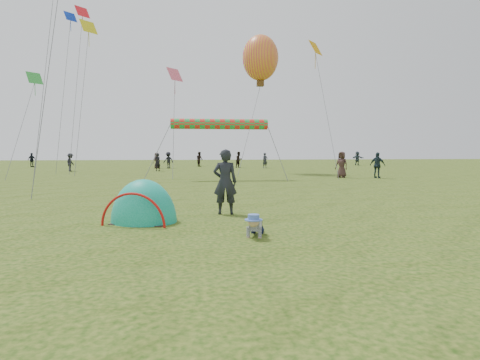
{
  "coord_description": "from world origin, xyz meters",
  "views": [
    {
      "loc": [
        -1.32,
        -7.46,
        1.79
      ],
      "look_at": [
        -0.04,
        2.68,
        1.0
      ],
      "focal_mm": 28.0,
      "sensor_mm": 36.0,
      "label": 1
    }
  ],
  "objects": [
    {
      "name": "diamond_kite_5",
      "position": [
        -2.6,
        21.49,
        7.52
      ],
      "size": [
        1.24,
        1.24,
        1.02
      ],
      "primitive_type": "plane",
      "rotation": [
        1.05,
        0.0,
        0.79
      ],
      "color": "#EE5B76"
    },
    {
      "name": "crowd_person_4",
      "position": [
        -5.02,
        32.05,
        0.81
      ],
      "size": [
        0.95,
        0.86,
        1.63
      ],
      "primitive_type": "imported",
      "rotation": [
        0.0,
        0.0,
        5.73
      ],
      "color": "#3B2724",
      "rests_on": "ground"
    },
    {
      "name": "diamond_kite_4",
      "position": [
        -11.91,
        28.11,
        13.62
      ],
      "size": [
        1.06,
        1.06,
        0.87
      ],
      "primitive_type": "plane",
      "rotation": [
        1.05,
        0.0,
        0.79
      ],
      "color": "#0D38D8"
    },
    {
      "name": "crowd_person_10",
      "position": [
        8.65,
        16.7,
        0.88
      ],
      "size": [
        0.98,
        1.02,
        1.76
      ],
      "primitive_type": "imported",
      "rotation": [
        0.0,
        0.0,
        5.41
      ],
      "color": "#3A2623",
      "rests_on": "ground"
    },
    {
      "name": "diamond_kite_3",
      "position": [
        -12.62,
        21.69,
        7.06
      ],
      "size": [
        1.07,
        1.07,
        0.87
      ],
      "primitive_type": "plane",
      "rotation": [
        1.05,
        0.0,
        0.79
      ],
      "color": "green"
    },
    {
      "name": "crowd_person_9",
      "position": [
        -3.83,
        31.96,
        0.85
      ],
      "size": [
        1.26,
        1.11,
        1.69
      ],
      "primitive_type": "imported",
      "rotation": [
        0.0,
        0.0,
        3.69
      ],
      "color": "black",
      "rests_on": "ground"
    },
    {
      "name": "standing_adult",
      "position": [
        -0.42,
        3.04,
        0.92
      ],
      "size": [
        0.71,
        0.49,
        1.84
      ],
      "primitive_type": "imported",
      "rotation": [
        0.0,
        0.0,
        3.06
      ],
      "color": "black",
      "rests_on": "ground"
    },
    {
      "name": "crowd_person_7",
      "position": [
        -0.54,
        36.19,
        0.86
      ],
      "size": [
        0.93,
        1.03,
        1.71
      ],
      "primitive_type": "imported",
      "rotation": [
        0.0,
        0.0,
        2.0
      ],
      "color": "black",
      "rests_on": "ground"
    },
    {
      "name": "popup_tent",
      "position": [
        -2.57,
        2.14,
        0.0
      ],
      "size": [
        2.02,
        1.82,
        2.17
      ],
      "primitive_type": "ellipsoid",
      "rotation": [
        0.0,
        0.0,
        -0.3
      ],
      "color": "#008E6B",
      "rests_on": "ground"
    },
    {
      "name": "crowd_person_5",
      "position": [
        19.12,
        37.12,
        0.88
      ],
      "size": [
        1.22,
        1.68,
        1.75
      ],
      "primitive_type": "imported",
      "rotation": [
        0.0,
        0.0,
        2.06
      ],
      "color": "#303D49",
      "rests_on": "ground"
    },
    {
      "name": "crowd_person_3",
      "position": [
        -12.01,
        27.06,
        0.8
      ],
      "size": [
        0.71,
        1.09,
        1.6
      ],
      "primitive_type": "imported",
      "rotation": [
        0.0,
        0.0,
        1.46
      ],
      "color": "black",
      "rests_on": "ground"
    },
    {
      "name": "rainbow_tube_kite",
      "position": [
        0.36,
        16.03,
        3.47
      ],
      "size": [
        6.02,
        0.64,
        0.64
      ],
      "primitive_type": "cylinder",
      "rotation": [
        0.0,
        1.57,
        0.0
      ],
      "color": "red"
    },
    {
      "name": "balloon_kite",
      "position": [
        4.29,
        23.54,
        9.22
      ],
      "size": [
        2.96,
        2.96,
        4.14
      ],
      "primitive_type": null,
      "color": "yellow"
    },
    {
      "name": "crowd_person_2",
      "position": [
        10.81,
        15.91,
        0.86
      ],
      "size": [
        1.0,
        1.01,
        1.71
      ],
      "primitive_type": "imported",
      "rotation": [
        0.0,
        0.0,
        2.33
      ],
      "color": "#1D2D34",
      "rests_on": "ground"
    },
    {
      "name": "ground",
      "position": [
        0.0,
        0.0,
        0.0
      ],
      "size": [
        140.0,
        140.0,
        0.0
      ],
      "primitive_type": "plane",
      "color": "#0E3307"
    },
    {
      "name": "crowd_person_1",
      "position": [
        3.63,
        32.56,
        0.86
      ],
      "size": [
        1.06,
        1.03,
        1.72
      ],
      "primitive_type": "imported",
      "rotation": [
        0.0,
        0.0,
        0.68
      ],
      "color": "black",
      "rests_on": "ground"
    },
    {
      "name": "crowd_person_0",
      "position": [
        6.22,
        31.18,
        0.8
      ],
      "size": [
        0.69,
        0.59,
        1.61
      ],
      "primitive_type": "imported",
      "rotation": [
        0.0,
        0.0,
        0.41
      ],
      "color": "#292B35",
      "rests_on": "ground"
    },
    {
      "name": "crowd_person_8",
      "position": [
        -19.2,
        37.04,
        0.8
      ],
      "size": [
        1.0,
        0.6,
        1.6
      ],
      "primitive_type": "imported",
      "rotation": [
        0.0,
        0.0,
        2.9
      ],
      "color": "black",
      "rests_on": "ground"
    },
    {
      "name": "crowd_person_12",
      "position": [
        -4.46,
        26.7,
        0.8
      ],
      "size": [
        0.69,
        0.67,
        1.6
      ],
      "primitive_type": "imported",
      "rotation": [
        0.0,
        0.0,
        3.84
      ],
      "color": "black",
      "rests_on": "ground"
    },
    {
      "name": "diamond_kite_1",
      "position": [
        7.84,
        20.12,
        9.46
      ],
      "size": [
        1.29,
        1.29,
        1.05
      ],
      "primitive_type": "plane",
      "rotation": [
        1.05,
        0.0,
        0.79
      ],
      "color": "orange"
    },
    {
      "name": "diamond_kite_2",
      "position": [
        -9.7,
        25.37,
        11.96
      ],
      "size": [
        1.36,
        1.36,
        1.11
      ],
      "primitive_type": "plane",
      "rotation": [
        1.05,
        0.0,
        0.79
      ],
      "color": "yellow"
    },
    {
      "name": "diamond_kite_0",
      "position": [
        -10.76,
        27.6,
        13.9
      ],
      "size": [
        1.22,
        1.22,
        1.0
      ],
      "primitive_type": "plane",
      "rotation": [
        1.05,
        0.0,
        0.79
      ],
      "color": "red"
    },
    {
      "name": "crawling_toddler",
      "position": [
        -0.04,
        0.18,
        0.26
      ],
      "size": [
        0.66,
        0.78,
        0.51
      ],
      "primitive_type": null,
      "rotation": [
        0.0,
        0.0,
        -0.32
      ],
      "color": "black",
      "rests_on": "ground"
    }
  ]
}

